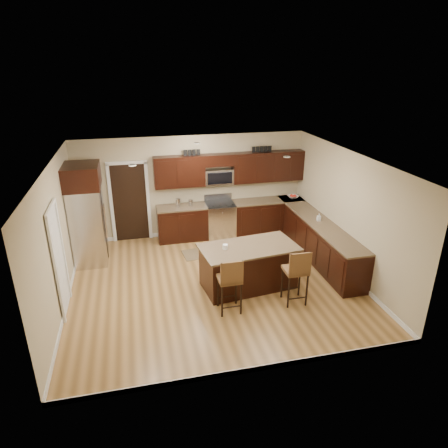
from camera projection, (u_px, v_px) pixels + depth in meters
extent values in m
plane|color=olive|center=(214.00, 283.00, 8.62)|extent=(6.00, 6.00, 0.00)
plane|color=silver|center=(213.00, 160.00, 7.59)|extent=(6.00, 6.00, 0.00)
plane|color=tan|center=(193.00, 187.00, 10.58)|extent=(6.00, 0.00, 6.00)
plane|color=tan|center=(57.00, 239.00, 7.47)|extent=(0.00, 5.50, 5.50)
plane|color=tan|center=(348.00, 213.00, 8.73)|extent=(0.00, 5.50, 5.50)
cube|color=black|center=(182.00, 224.00, 10.58)|extent=(1.30, 0.60, 0.88)
cube|color=black|center=(267.00, 216.00, 11.08)|extent=(1.94, 0.60, 0.88)
cube|color=black|center=(321.00, 243.00, 9.45)|extent=(0.60, 3.35, 0.88)
cube|color=brown|center=(182.00, 207.00, 10.41)|extent=(1.30, 0.63, 0.04)
cube|color=brown|center=(268.00, 200.00, 10.91)|extent=(1.94, 0.63, 0.04)
cube|color=brown|center=(323.00, 225.00, 9.27)|extent=(0.63, 3.35, 0.04)
cube|color=black|center=(179.00, 172.00, 10.18)|extent=(1.30, 0.33, 0.80)
cube|color=black|center=(268.00, 166.00, 10.68)|extent=(1.94, 0.33, 0.80)
cube|color=black|center=(219.00, 160.00, 10.30)|extent=(0.76, 0.33, 0.30)
cube|color=silver|center=(220.00, 220.00, 10.80)|extent=(0.76, 0.64, 0.90)
cube|color=black|center=(220.00, 204.00, 10.62)|extent=(0.76, 0.60, 0.03)
cube|color=black|center=(223.00, 224.00, 10.53)|extent=(0.65, 0.01, 0.45)
cube|color=silver|center=(218.00, 197.00, 10.82)|extent=(0.76, 0.05, 0.18)
cube|color=silver|center=(219.00, 177.00, 10.49)|extent=(0.76, 0.31, 0.40)
cube|color=black|center=(130.00, 203.00, 10.34)|extent=(0.85, 0.03, 2.06)
cube|color=white|center=(59.00, 262.00, 7.33)|extent=(0.03, 0.80, 2.04)
cube|color=black|center=(248.00, 267.00, 8.35)|extent=(1.98, 1.16, 0.88)
cube|color=brown|center=(249.00, 247.00, 8.18)|extent=(2.09, 1.27, 0.04)
cube|color=black|center=(248.00, 284.00, 8.50)|extent=(1.89, 1.07, 0.09)
cube|color=brown|center=(229.00, 279.00, 7.43)|extent=(0.42, 0.42, 0.06)
cube|color=brown|center=(232.00, 273.00, 7.17)|extent=(0.42, 0.04, 0.45)
cylinder|color=black|center=(222.00, 302.00, 7.36)|extent=(0.04, 0.04, 0.66)
cylinder|color=black|center=(241.00, 299.00, 7.44)|extent=(0.04, 0.04, 0.66)
cylinder|color=black|center=(218.00, 291.00, 7.69)|extent=(0.04, 0.04, 0.66)
cylinder|color=black|center=(236.00, 289.00, 7.77)|extent=(0.04, 0.04, 0.66)
cube|color=brown|center=(295.00, 270.00, 7.70)|extent=(0.44, 0.44, 0.06)
cube|color=brown|center=(300.00, 264.00, 7.43)|extent=(0.43, 0.05, 0.46)
cylinder|color=black|center=(289.00, 293.00, 7.63)|extent=(0.04, 0.04, 0.67)
cylinder|color=black|center=(307.00, 290.00, 7.71)|extent=(0.04, 0.04, 0.67)
cylinder|color=black|center=(282.00, 283.00, 7.97)|extent=(0.04, 0.04, 0.67)
cylinder|color=black|center=(299.00, 281.00, 8.04)|extent=(0.04, 0.04, 0.67)
cube|color=silver|center=(88.00, 225.00, 9.23)|extent=(0.72, 0.91, 1.83)
cube|color=black|center=(105.00, 224.00, 9.30)|extent=(0.01, 0.02, 1.74)
cylinder|color=silver|center=(105.00, 222.00, 9.20)|extent=(0.02, 0.02, 0.81)
cylinder|color=silver|center=(105.00, 219.00, 9.35)|extent=(0.02, 0.02, 0.81)
cube|color=black|center=(81.00, 176.00, 8.78)|extent=(0.78, 0.97, 0.52)
cube|color=brown|center=(202.00, 253.00, 9.93)|extent=(1.00, 0.72, 0.01)
imported|color=silver|center=(293.00, 197.00, 11.04)|extent=(0.34, 0.34, 0.07)
imported|color=#B2B2B2|center=(319.00, 217.00, 9.45)|extent=(0.09, 0.09, 0.18)
cylinder|color=silver|center=(178.00, 203.00, 10.34)|extent=(0.12, 0.12, 0.23)
cylinder|color=silver|center=(191.00, 203.00, 10.42)|extent=(0.11, 0.11, 0.17)
cylinder|color=white|center=(225.00, 247.00, 8.04)|extent=(0.10, 0.10, 0.10)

